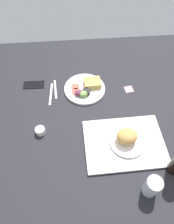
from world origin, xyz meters
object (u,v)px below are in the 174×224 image
at_px(knife, 51,94).
at_px(cell_phone, 34,85).
at_px(sticky_note, 129,89).
at_px(espresso_cup, 40,131).
at_px(plate_with_salad, 86,88).
at_px(fork, 55,89).
at_px(bread_plate_near, 127,138).
at_px(serving_tray, 124,143).
at_px(drinking_glass, 152,187).

height_order(knife, cell_phone, cell_phone).
bearing_deg(sticky_note, espresso_cup, 26.50).
height_order(plate_with_salad, knife, plate_with_salad).
bearing_deg(fork, sticky_note, 81.36).
relative_size(bread_plate_near, plate_with_salad, 0.72).
bearing_deg(sticky_note, bread_plate_near, 76.04).
distance_m(serving_tray, sticky_note, 0.42).
bearing_deg(espresso_cup, drinking_glass, 145.60).
bearing_deg(plate_with_salad, drinking_glass, 110.75).
height_order(fork, sticky_note, fork).
bearing_deg(drinking_glass, serving_tray, -74.33).
height_order(espresso_cup, cell_phone, espresso_cup).
distance_m(plate_with_salad, knife, 0.24).
xyz_separation_m(serving_tray, sticky_note, (-0.11, -0.41, -0.01)).
bearing_deg(bread_plate_near, cell_phone, -41.74).
distance_m(plate_with_salad, fork, 0.21).
xyz_separation_m(serving_tray, espresso_cup, (0.48, -0.11, 0.01)).
bearing_deg(sticky_note, fork, -4.74).
bearing_deg(plate_with_salad, serving_tray, 113.76).
height_order(bread_plate_near, fork, bread_plate_near).
xyz_separation_m(espresso_cup, cell_phone, (0.07, -0.39, -0.02)).
distance_m(cell_phone, sticky_note, 0.66).
bearing_deg(cell_phone, drinking_glass, 130.35).
xyz_separation_m(drinking_glass, fork, (0.47, -0.71, -0.06)).
relative_size(serving_tray, sticky_note, 8.04).
height_order(serving_tray, plate_with_salad, plate_with_salad).
xyz_separation_m(serving_tray, fork, (0.39, -0.45, -0.01)).
distance_m(serving_tray, plate_with_salad, 0.46).
height_order(bread_plate_near, cell_phone, bread_plate_near).
bearing_deg(sticky_note, plate_with_salad, -3.39).
xyz_separation_m(bread_plate_near, drinking_glass, (-0.06, 0.27, 0.01)).
height_order(drinking_glass, fork, drinking_glass).
height_order(knife, sticky_note, knife).
xyz_separation_m(serving_tray, bread_plate_near, (-0.01, -0.01, 0.04)).
xyz_separation_m(plate_with_salad, drinking_glass, (-0.26, 0.69, 0.05)).
bearing_deg(knife, drinking_glass, 40.20).
height_order(bread_plate_near, sticky_note, bread_plate_near).
xyz_separation_m(serving_tray, drinking_glass, (-0.07, 0.26, 0.06)).
bearing_deg(serving_tray, sticky_note, -105.17).
bearing_deg(cell_phone, plate_with_salad, 169.30).
bearing_deg(drinking_glass, sticky_note, -93.07).
bearing_deg(plate_with_salad, fork, -6.67).
relative_size(bread_plate_near, drinking_glass, 1.56).
bearing_deg(serving_tray, bread_plate_near, -152.27).
distance_m(plate_with_salad, sticky_note, 0.30).
bearing_deg(knife, serving_tray, 49.77).
height_order(espresso_cup, knife, espresso_cup).
distance_m(plate_with_salad, cell_phone, 0.37).
bearing_deg(bread_plate_near, plate_with_salad, -64.77).
relative_size(serving_tray, fork, 2.65).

